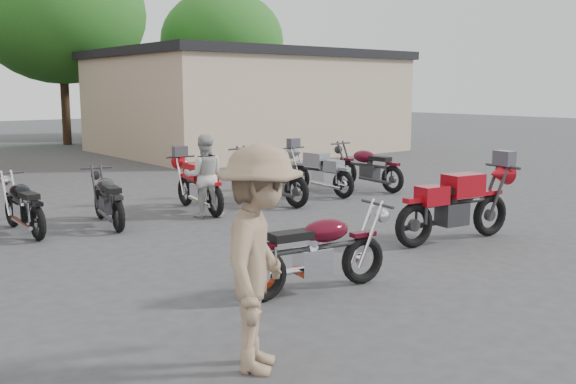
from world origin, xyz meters
TOP-DOWN VIEW (x-y plane):
  - ground at (0.00, 0.00)m, footprint 90.00×90.00m
  - stucco_building at (8.50, 15.00)m, footprint 10.00×8.00m
  - tree_2 at (4.00, 22.00)m, footprint 7.04×7.04m
  - tree_3 at (12.00, 22.00)m, footprint 6.08×6.08m
  - vintage_motorcycle at (-0.93, 0.04)m, footprint 2.00×0.91m
  - sportbike at (2.46, 0.61)m, footprint 2.30×1.07m
  - helmet at (-1.32, 0.42)m, footprint 0.29×0.29m
  - person_light at (0.39, 4.77)m, footprint 0.95×0.88m
  - person_tan at (-2.71, -1.24)m, footprint 1.41×1.40m
  - row_bike_2 at (-2.70, 5.46)m, footprint 0.62×1.82m
  - row_bike_3 at (-1.33, 5.21)m, footprint 0.90×1.89m
  - row_bike_4 at (0.61, 5.36)m, footprint 0.86×2.00m
  - row_bike_5 at (2.25, 5.20)m, footprint 0.86×2.17m
  - row_bike_6 at (3.82, 5.38)m, footprint 0.73×1.99m
  - row_bike_7 at (5.20, 5.22)m, footprint 0.73×2.05m

SIDE VIEW (x-z plane):
  - ground at x=0.00m, z-range 0.00..0.00m
  - helmet at x=-1.32m, z-range 0.00..0.25m
  - row_bike_2 at x=-2.70m, z-range 0.00..1.05m
  - row_bike_3 at x=-1.33m, z-range 0.00..1.05m
  - vintage_motorcycle at x=-0.93m, z-range 0.00..1.12m
  - row_bike_4 at x=0.61m, z-range 0.00..1.13m
  - row_bike_6 at x=3.82m, z-range 0.00..1.14m
  - row_bike_7 at x=5.20m, z-range 0.00..1.18m
  - row_bike_5 at x=2.25m, z-range 0.00..1.23m
  - sportbike at x=2.46m, z-range 0.00..1.29m
  - person_light at x=0.39m, z-range 0.00..1.56m
  - person_tan at x=-2.71m, z-range 0.00..1.95m
  - stucco_building at x=8.50m, z-range 0.00..3.50m
  - tree_3 at x=12.00m, z-range 0.00..7.60m
  - tree_2 at x=4.00m, z-range 0.00..8.80m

